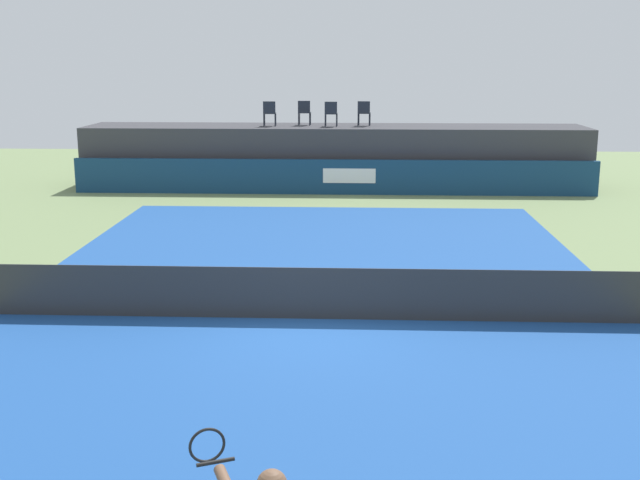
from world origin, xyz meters
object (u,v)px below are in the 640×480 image
spectator_chair_center (331,113)px  spectator_chair_right (364,112)px  spectator_chair_left (304,112)px  spectator_chair_far_left (270,112)px

spectator_chair_center → spectator_chair_right: same height
spectator_chair_left → spectator_chair_center: (0.99, -0.54, 0.00)m
spectator_chair_center → spectator_chair_right: (1.18, 0.34, 0.00)m
spectator_chair_center → spectator_chair_right: bearing=16.1°
spectator_chair_far_left → spectator_chair_right: 3.40m
spectator_chair_left → spectator_chair_center: bearing=-28.8°
spectator_chair_far_left → spectator_chair_left: size_ratio=1.00×
spectator_chair_left → spectator_chair_center: size_ratio=1.00×
spectator_chair_far_left → spectator_chair_left: bearing=20.3°
spectator_chair_far_left → spectator_chair_right: (3.39, 0.25, 0.00)m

